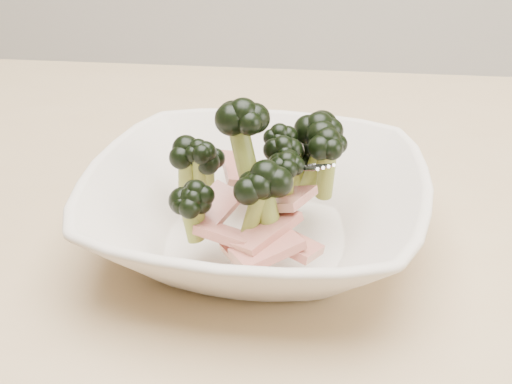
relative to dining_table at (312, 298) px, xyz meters
The scene contains 2 objects.
dining_table is the anchor object (origin of this frame).
broccoli_dish 0.16m from the dining_table, 127.07° to the right, with size 0.30×0.30×0.14m.
Camera 1 is at (0.01, -0.57, 1.07)m, focal length 50.00 mm.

